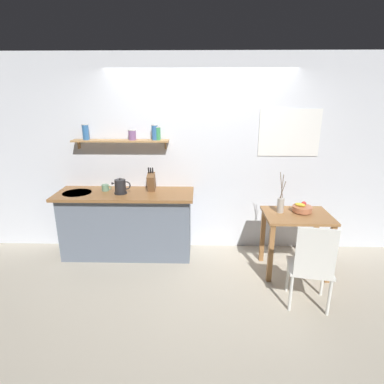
{
  "coord_description": "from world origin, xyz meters",
  "views": [
    {
      "loc": [
        -0.01,
        -3.68,
        2.19
      ],
      "look_at": [
        -0.1,
        0.25,
        0.95
      ],
      "focal_mm": 29.41,
      "sensor_mm": 36.0,
      "label": 1
    }
  ],
  "objects_px": {
    "fruit_bowl": "(302,208)",
    "twig_vase": "(281,205)",
    "dining_table": "(296,227)",
    "dining_chair_near": "(312,264)",
    "electric_kettle": "(121,187)",
    "knife_block": "(151,182)",
    "coffee_mug_by_sink": "(106,188)"
  },
  "relations": [
    {
      "from": "fruit_bowl",
      "to": "twig_vase",
      "type": "relative_size",
      "value": 0.46
    },
    {
      "from": "dining_table",
      "to": "twig_vase",
      "type": "xyz_separation_m",
      "value": [
        -0.2,
        0.06,
        0.26
      ]
    },
    {
      "from": "dining_chair_near",
      "to": "electric_kettle",
      "type": "height_order",
      "value": "electric_kettle"
    },
    {
      "from": "fruit_bowl",
      "to": "knife_block",
      "type": "relative_size",
      "value": 0.71
    },
    {
      "from": "twig_vase",
      "to": "electric_kettle",
      "type": "distance_m",
      "value": 2.06
    },
    {
      "from": "twig_vase",
      "to": "electric_kettle",
      "type": "height_order",
      "value": "twig_vase"
    },
    {
      "from": "electric_kettle",
      "to": "dining_table",
      "type": "bearing_deg",
      "value": -8.4
    },
    {
      "from": "dining_chair_near",
      "to": "twig_vase",
      "type": "bearing_deg",
      "value": 100.75
    },
    {
      "from": "fruit_bowl",
      "to": "twig_vase",
      "type": "xyz_separation_m",
      "value": [
        -0.27,
        -0.01,
        0.05
      ]
    },
    {
      "from": "twig_vase",
      "to": "electric_kettle",
      "type": "bearing_deg",
      "value": 172.57
    },
    {
      "from": "electric_kettle",
      "to": "coffee_mug_by_sink",
      "type": "height_order",
      "value": "electric_kettle"
    },
    {
      "from": "fruit_bowl",
      "to": "electric_kettle",
      "type": "relative_size",
      "value": 0.96
    },
    {
      "from": "dining_table",
      "to": "twig_vase",
      "type": "relative_size",
      "value": 1.56
    },
    {
      "from": "fruit_bowl",
      "to": "electric_kettle",
      "type": "distance_m",
      "value": 2.33
    },
    {
      "from": "dining_table",
      "to": "dining_chair_near",
      "type": "distance_m",
      "value": 0.74
    },
    {
      "from": "dining_table",
      "to": "coffee_mug_by_sink",
      "type": "xyz_separation_m",
      "value": [
        -2.47,
        0.45,
        0.35
      ]
    },
    {
      "from": "dining_chair_near",
      "to": "coffee_mug_by_sink",
      "type": "bearing_deg",
      "value": 153.97
    },
    {
      "from": "dining_table",
      "to": "fruit_bowl",
      "type": "xyz_separation_m",
      "value": [
        0.07,
        0.08,
        0.21
      ]
    },
    {
      "from": "twig_vase",
      "to": "coffee_mug_by_sink",
      "type": "relative_size",
      "value": 3.87
    },
    {
      "from": "dining_table",
      "to": "fruit_bowl",
      "type": "distance_m",
      "value": 0.24
    },
    {
      "from": "dining_chair_near",
      "to": "twig_vase",
      "type": "distance_m",
      "value": 0.89
    },
    {
      "from": "dining_table",
      "to": "fruit_bowl",
      "type": "height_order",
      "value": "fruit_bowl"
    },
    {
      "from": "knife_block",
      "to": "fruit_bowl",
      "type": "bearing_deg",
      "value": -10.99
    },
    {
      "from": "electric_kettle",
      "to": "knife_block",
      "type": "relative_size",
      "value": 0.74
    },
    {
      "from": "fruit_bowl",
      "to": "knife_block",
      "type": "height_order",
      "value": "knife_block"
    },
    {
      "from": "electric_kettle",
      "to": "twig_vase",
      "type": "bearing_deg",
      "value": -7.43
    },
    {
      "from": "dining_table",
      "to": "electric_kettle",
      "type": "distance_m",
      "value": 2.3
    },
    {
      "from": "twig_vase",
      "to": "dining_chair_near",
      "type": "bearing_deg",
      "value": -79.25
    },
    {
      "from": "dining_table",
      "to": "dining_chair_near",
      "type": "bearing_deg",
      "value": -93.57
    },
    {
      "from": "dining_chair_near",
      "to": "coffee_mug_by_sink",
      "type": "xyz_separation_m",
      "value": [
        -2.43,
        1.19,
        0.44
      ]
    },
    {
      "from": "dining_table",
      "to": "electric_kettle",
      "type": "xyz_separation_m",
      "value": [
        -2.24,
        0.33,
        0.4
      ]
    },
    {
      "from": "dining_chair_near",
      "to": "twig_vase",
      "type": "height_order",
      "value": "twig_vase"
    }
  ]
}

